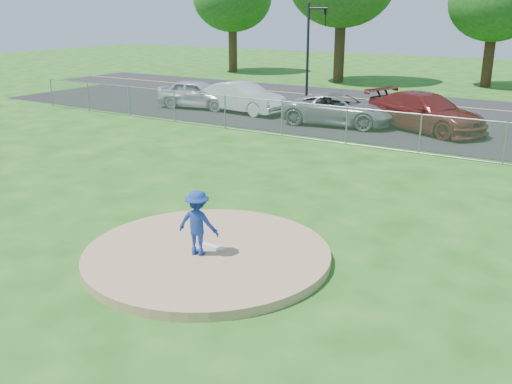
% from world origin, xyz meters
% --- Properties ---
extents(ground, '(120.00, 120.00, 0.00)m').
position_xyz_m(ground, '(0.00, 10.00, 0.00)').
color(ground, '#1A5211').
rests_on(ground, ground).
extents(pitchers_mound, '(5.40, 5.40, 0.20)m').
position_xyz_m(pitchers_mound, '(0.00, 0.00, 0.10)').
color(pitchers_mound, '#A17F58').
rests_on(pitchers_mound, ground).
extents(pitching_rubber, '(0.60, 0.15, 0.04)m').
position_xyz_m(pitching_rubber, '(0.00, 0.20, 0.22)').
color(pitching_rubber, white).
rests_on(pitching_rubber, pitchers_mound).
extents(chain_link_fence, '(40.00, 0.06, 1.50)m').
position_xyz_m(chain_link_fence, '(0.00, 12.00, 0.75)').
color(chain_link_fence, gray).
rests_on(chain_link_fence, ground).
extents(parking_lot, '(50.00, 8.00, 0.01)m').
position_xyz_m(parking_lot, '(0.00, 16.50, 0.01)').
color(parking_lot, black).
rests_on(parking_lot, ground).
extents(street, '(60.00, 7.00, 0.01)m').
position_xyz_m(street, '(0.00, 24.00, 0.00)').
color(street, black).
rests_on(street, ground).
extents(traffic_signal_left, '(1.28, 0.20, 5.60)m').
position_xyz_m(traffic_signal_left, '(-8.76, 22.00, 3.36)').
color(traffic_signal_left, black).
rests_on(traffic_signal_left, ground).
extents(pitcher, '(1.00, 0.69, 1.43)m').
position_xyz_m(pitcher, '(-0.04, -0.24, 0.91)').
color(pitcher, navy).
rests_on(pitcher, pitchers_mound).
extents(traffic_cone, '(0.39, 0.39, 0.76)m').
position_xyz_m(traffic_cone, '(-6.00, 14.86, 0.39)').
color(traffic_cone, '#E2570B').
rests_on(traffic_cone, parking_lot).
extents(parked_car_silver, '(4.79, 2.55, 1.55)m').
position_xyz_m(parked_car_silver, '(-12.55, 15.83, 0.78)').
color(parked_car_silver, '#B3B3B8').
rests_on(parked_car_silver, parking_lot).
extents(parked_car_white, '(4.96, 2.20, 1.58)m').
position_xyz_m(parked_car_white, '(-9.67, 15.96, 0.80)').
color(parked_car_white, silver).
rests_on(parked_car_white, parking_lot).
extents(parked_car_gray, '(5.50, 3.09, 1.45)m').
position_xyz_m(parked_car_gray, '(-3.95, 15.54, 0.74)').
color(parked_car_gray, gray).
rests_on(parked_car_gray, parking_lot).
extents(parked_car_darkred, '(6.25, 4.38, 1.68)m').
position_xyz_m(parked_car_darkred, '(-0.11, 16.38, 0.85)').
color(parked_car_darkred, '#5D1A17').
rests_on(parked_car_darkred, parking_lot).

